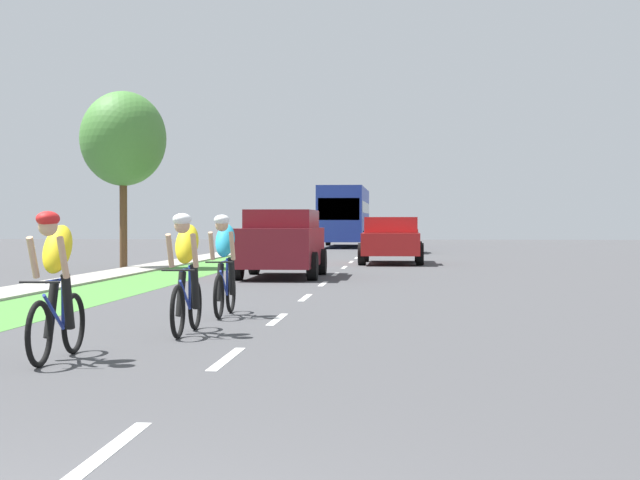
{
  "coord_description": "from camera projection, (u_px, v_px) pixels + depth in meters",
  "views": [
    {
      "loc": [
        1.87,
        -3.68,
        1.46
      ],
      "look_at": [
        0.14,
        17.15,
        1.09
      ],
      "focal_mm": 55.61,
      "sensor_mm": 36.0,
      "label": 1
    }
  ],
  "objects": [
    {
      "name": "cyclist_distant",
      "position": [
        225.0,
        264.0,
        15.41
      ],
      "size": [
        0.42,
        1.72,
        1.58
      ],
      "color": "black",
      "rests_on": "ground_plane"
    },
    {
      "name": "grass_verge",
      "position": [
        141.0,
        282.0,
        24.15
      ],
      "size": [
        2.06,
        70.0,
        0.01
      ],
      "primitive_type": "cube",
      "color": "#478438",
      "rests_on": "ground_plane"
    },
    {
      "name": "bus_blue",
      "position": [
        345.0,
        214.0,
        59.15
      ],
      "size": [
        2.78,
        11.6,
        3.48
      ],
      "color": "#23389E",
      "rests_on": "ground_plane"
    },
    {
      "name": "sedan_black",
      "position": [
        398.0,
        237.0,
        47.24
      ],
      "size": [
        1.98,
        4.3,
        1.52
      ],
      "color": "black",
      "rests_on": "ground_plane"
    },
    {
      "name": "sidewalk_concrete",
      "position": [
        74.0,
        282.0,
        24.29
      ],
      "size": [
        1.31,
        70.0,
        0.1
      ],
      "primitive_type": "cube",
      "color": "#9E998E",
      "rests_on": "ground_plane"
    },
    {
      "name": "ground_plane",
      "position": [
        324.0,
        283.0,
        23.78
      ],
      "size": [
        120.0,
        120.0,
        0.0
      ],
      "primitive_type": "plane",
      "color": "#424244"
    },
    {
      "name": "pickup_red",
      "position": [
        391.0,
        240.0,
        34.99
      ],
      "size": [
        2.22,
        5.1,
        1.64
      ],
      "color": "red",
      "rests_on": "ground_plane"
    },
    {
      "name": "cyclist_trailing",
      "position": [
        186.0,
        272.0,
        12.89
      ],
      "size": [
        0.42,
        1.72,
        1.58
      ],
      "color": "black",
      "rests_on": "ground_plane"
    },
    {
      "name": "street_tree_near",
      "position": [
        123.0,
        139.0,
        31.34
      ],
      "size": [
        2.72,
        2.72,
        5.61
      ],
      "color": "brown",
      "rests_on": "ground_plane"
    },
    {
      "name": "suv_maroon",
      "position": [
        282.0,
        242.0,
        26.32
      ],
      "size": [
        2.15,
        4.7,
        1.79
      ],
      "color": "maroon",
      "rests_on": "ground_plane"
    },
    {
      "name": "cyclist_lead",
      "position": [
        56.0,
        284.0,
        10.43
      ],
      "size": [
        0.42,
        1.72,
        1.58
      ],
      "color": "black",
      "rests_on": "ground_plane"
    },
    {
      "name": "lane_markings_center",
      "position": [
        335.0,
        274.0,
        27.76
      ],
      "size": [
        0.12,
        53.49,
        0.01
      ],
      "color": "white",
      "rests_on": "ground_plane"
    }
  ]
}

